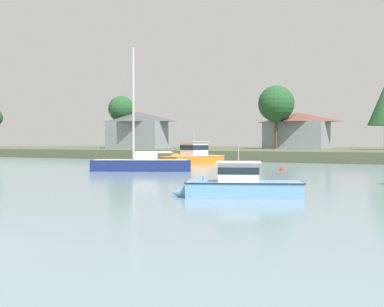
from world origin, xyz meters
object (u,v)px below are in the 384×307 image
cruiser_orange (189,160)px  cruiser_skyblue (230,189)px  mooring_buoy_red (281,170)px  sailboat_navy (142,168)px

cruiser_orange → cruiser_skyblue: 37.99m
cruiser_orange → mooring_buoy_red: cruiser_orange is taller
cruiser_orange → cruiser_skyblue: (20.21, -32.16, -0.21)m
cruiser_orange → mooring_buoy_red: 16.14m
sailboat_navy → mooring_buoy_red: bearing=32.3°
cruiser_skyblue → cruiser_orange: bearing=122.1°
cruiser_skyblue → mooring_buoy_red: cruiser_skyblue is taller
mooring_buoy_red → cruiser_skyblue: bearing=-76.7°
cruiser_orange → cruiser_skyblue: size_ratio=1.51×
sailboat_navy → cruiser_skyblue: bearing=-45.5°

